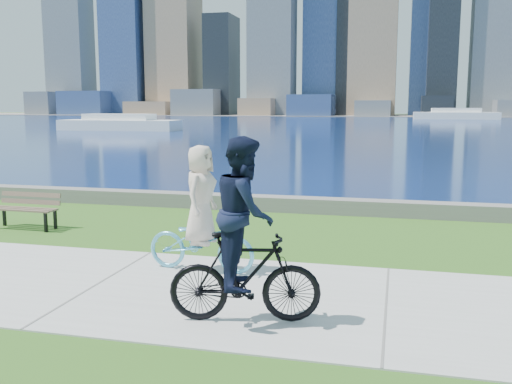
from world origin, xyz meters
TOP-DOWN VIEW (x-y plane):
  - ground at (0.00, 0.00)m, footprint 320.00×320.00m
  - concrete_path at (0.00, 0.00)m, footprint 80.00×3.50m
  - seawall at (0.00, 6.20)m, footprint 90.00×0.50m
  - bay_water at (0.00, 72.00)m, footprint 320.00×131.00m
  - far_shore at (0.00, 130.00)m, footprint 320.00×30.00m
  - city_skyline at (-6.36, 129.25)m, footprint 175.61×22.47m
  - ferry_near at (-22.92, 45.03)m, footprint 12.05×3.44m
  - ferry_far at (13.73, 99.23)m, footprint 14.37×4.10m
  - park_bench at (-3.35, 3.04)m, footprint 1.42×0.52m
  - cyclist_woman at (1.21, 0.95)m, footprint 0.71×1.75m
  - cyclist_man at (2.40, -0.89)m, footprint 0.86×1.84m

SIDE VIEW (x-z plane):
  - ground at x=0.00m, z-range 0.00..0.00m
  - bay_water at x=0.00m, z-range 0.00..0.01m
  - concrete_path at x=0.00m, z-range 0.00..0.02m
  - far_shore at x=0.00m, z-range 0.00..0.12m
  - seawall at x=0.00m, z-range 0.00..0.35m
  - park_bench at x=-3.35m, z-range 0.08..0.81m
  - ferry_near at x=-22.92m, z-range -0.14..1.50m
  - cyclist_woman at x=1.21m, z-range -0.23..1.70m
  - ferry_far at x=13.73m, z-range -0.16..1.79m
  - cyclist_man at x=2.40m, z-range -0.15..2.02m
  - city_skyline at x=-6.36m, z-range -13.10..62.90m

